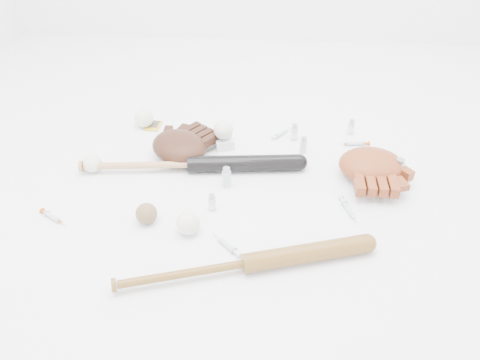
# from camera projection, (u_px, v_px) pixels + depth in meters

# --- Properties ---
(bat_dark) EXTENTS (0.88, 0.15, 0.06)m
(bat_dark) POSITION_uv_depth(u_px,v_px,m) (190.00, 164.00, 1.78)
(bat_dark) COLOR black
(bat_dark) RESTS_ON ground
(bat_wood) EXTENTS (0.80, 0.29, 0.06)m
(bat_wood) POSITION_uv_depth(u_px,v_px,m) (246.00, 263.00, 1.38)
(bat_wood) COLOR brown
(bat_wood) RESTS_ON ground
(glove_dark) EXTENTS (0.39, 0.39, 0.10)m
(glove_dark) POSITION_uv_depth(u_px,v_px,m) (179.00, 146.00, 1.84)
(glove_dark) COLOR #33190E
(glove_dark) RESTS_ON ground
(glove_tan) EXTENTS (0.29, 0.29, 0.10)m
(glove_tan) POSITION_uv_depth(u_px,v_px,m) (371.00, 165.00, 1.74)
(glove_tan) COLOR maroon
(glove_tan) RESTS_ON ground
(trading_card) EXTENTS (0.07, 0.09, 0.00)m
(trading_card) POSITION_uv_depth(u_px,v_px,m) (153.00, 126.00, 2.06)
(trading_card) COLOR gold
(trading_card) RESTS_ON ground
(pedestal) EXTENTS (0.09, 0.09, 0.04)m
(pedestal) POSITION_uv_depth(u_px,v_px,m) (224.00, 142.00, 1.92)
(pedestal) COLOR white
(pedestal) RESTS_ON ground
(baseball_on_pedestal) EXTENTS (0.08, 0.08, 0.08)m
(baseball_on_pedestal) POSITION_uv_depth(u_px,v_px,m) (224.00, 130.00, 1.88)
(baseball_on_pedestal) COLOR silver
(baseball_on_pedestal) RESTS_ON pedestal
(baseball_left) EXTENTS (0.07, 0.07, 0.07)m
(baseball_left) POSITION_uv_depth(u_px,v_px,m) (92.00, 163.00, 1.78)
(baseball_left) COLOR silver
(baseball_left) RESTS_ON ground
(baseball_upper) EXTENTS (0.08, 0.08, 0.08)m
(baseball_upper) POSITION_uv_depth(u_px,v_px,m) (144.00, 118.00, 2.04)
(baseball_upper) COLOR silver
(baseball_upper) RESTS_ON ground
(baseball_mid) EXTENTS (0.08, 0.08, 0.08)m
(baseball_mid) POSITION_uv_depth(u_px,v_px,m) (188.00, 223.00, 1.51)
(baseball_mid) COLOR silver
(baseball_mid) RESTS_ON ground
(baseball_aged) EXTENTS (0.07, 0.07, 0.07)m
(baseball_aged) POSITION_uv_depth(u_px,v_px,m) (146.00, 214.00, 1.55)
(baseball_aged) COLOR brown
(baseball_aged) RESTS_ON ground
(syringe_0) EXTENTS (0.13, 0.09, 0.02)m
(syringe_0) POSITION_uv_depth(u_px,v_px,m) (53.00, 217.00, 1.58)
(syringe_0) COLOR #ADBCC6
(syringe_0) RESTS_ON ground
(syringe_1) EXTENTS (0.12, 0.12, 0.02)m
(syringe_1) POSITION_uv_depth(u_px,v_px,m) (227.00, 245.00, 1.47)
(syringe_1) COLOR #ADBCC6
(syringe_1) RESTS_ON ground
(syringe_2) EXTENTS (0.11, 0.12, 0.02)m
(syringe_2) POSITION_uv_depth(u_px,v_px,m) (281.00, 133.00, 2.00)
(syringe_2) COLOR #ADBCC6
(syringe_2) RESTS_ON ground
(syringe_3) EXTENTS (0.07, 0.15, 0.02)m
(syringe_3) POSITION_uv_depth(u_px,v_px,m) (348.00, 209.00, 1.61)
(syringe_3) COLOR #ADBCC6
(syringe_3) RESTS_ON ground
(syringe_4) EXTENTS (0.15, 0.04, 0.02)m
(syringe_4) POSITION_uv_depth(u_px,v_px,m) (355.00, 144.00, 1.94)
(syringe_4) COLOR #ADBCC6
(syringe_4) RESTS_ON ground
(vial_0) EXTENTS (0.03, 0.03, 0.07)m
(vial_0) POSITION_uv_depth(u_px,v_px,m) (294.00, 132.00, 1.95)
(vial_0) COLOR silver
(vial_0) RESTS_ON ground
(vial_1) EXTENTS (0.03, 0.03, 0.07)m
(vial_1) POSITION_uv_depth(u_px,v_px,m) (351.00, 127.00, 1.99)
(vial_1) COLOR silver
(vial_1) RESTS_ON ground
(vial_2) EXTENTS (0.03, 0.03, 0.08)m
(vial_2) POSITION_uv_depth(u_px,v_px,m) (227.00, 177.00, 1.70)
(vial_2) COLOR silver
(vial_2) RESTS_ON ground
(vial_3) EXTENTS (0.04, 0.04, 0.09)m
(vial_3) POSITION_uv_depth(u_px,v_px,m) (398.00, 169.00, 1.73)
(vial_3) COLOR silver
(vial_3) RESTS_ON ground
(vial_4) EXTENTS (0.03, 0.03, 0.07)m
(vial_4) POSITION_uv_depth(u_px,v_px,m) (212.00, 202.00, 1.60)
(vial_4) COLOR silver
(vial_4) RESTS_ON ground
(vial_5) EXTENTS (0.03, 0.03, 0.07)m
(vial_5) POSITION_uv_depth(u_px,v_px,m) (303.00, 145.00, 1.88)
(vial_5) COLOR silver
(vial_5) RESTS_ON ground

